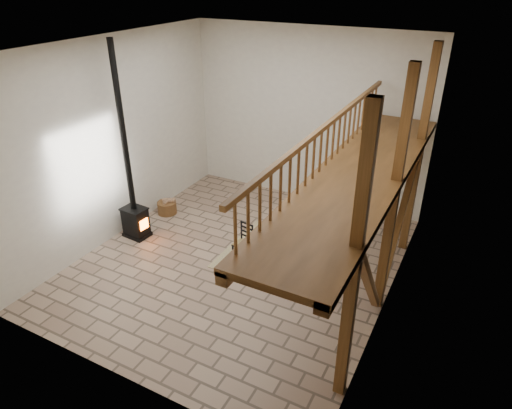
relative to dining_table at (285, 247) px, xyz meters
The scene contains 7 objects.
ground 1.18m from the dining_table, 147.69° to the right, with size 8.00×8.00×0.00m, color #9A7E67.
room_shell 2.74m from the dining_table, 67.95° to the right, with size 7.02×8.02×5.01m.
rug 0.35m from the dining_table, 79.78° to the left, with size 3.00×2.50×0.02m, color tan.
dining_table is the anchor object (origin of this frame).
wood_stove 4.08m from the dining_table, 167.91° to the right, with size 0.67×0.54×5.00m.
log_basket 4.02m from the dining_table, behind, with size 0.54×0.54×0.45m.
log_stack 4.03m from the dining_table, 169.28° to the right, with size 0.36×0.29×0.22m.
Camera 1 is at (4.63, -7.91, 6.38)m, focal length 32.00 mm.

